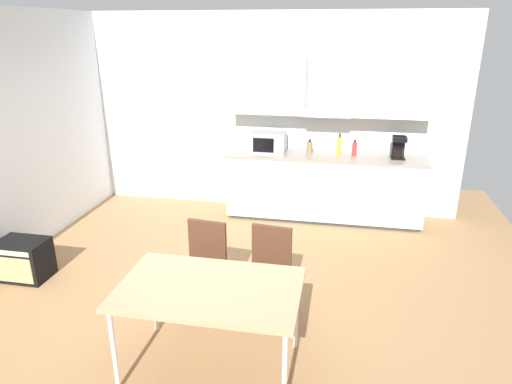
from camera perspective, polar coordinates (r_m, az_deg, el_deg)
ground_plane at (r=4.75m, az=-6.20°, el=-13.44°), size 7.27×8.09×0.02m
wall_back at (r=6.74m, az=0.21°, el=9.78°), size 5.82×0.10×2.81m
kitchen_counter at (r=6.52m, az=8.46°, el=0.68°), size 2.71×0.65×0.93m
backsplash_tile at (r=6.62m, az=8.91°, el=7.31°), size 2.69×0.02×0.49m
upper_wall_cabinets at (r=6.35m, az=9.15°, el=12.67°), size 2.69×0.40×0.74m
microwave at (r=6.42m, az=1.54°, el=6.22°), size 0.48×0.35×0.28m
coffee_maker at (r=6.41m, az=17.39°, el=5.37°), size 0.18×0.19×0.30m
bottle_red at (r=6.38m, az=12.20°, el=5.27°), size 0.07×0.07×0.23m
bottle_yellow at (r=6.37m, az=10.36°, el=5.68°), size 0.06×0.06×0.31m
bottle_brown at (r=6.43m, az=6.70°, el=5.57°), size 0.08×0.08×0.20m
dining_table at (r=3.56m, az=-5.83°, el=-12.34°), size 1.38×0.87×0.74m
chair_far_right at (r=4.26m, az=1.58°, el=-8.96°), size 0.44×0.44×0.87m
chair_far_left at (r=4.39m, az=-6.53°, el=-8.16°), size 0.44×0.44×0.87m
guitar_amp at (r=5.60m, az=-27.02°, el=-7.50°), size 0.52×0.37×0.44m
pendant_lamp at (r=3.09m, az=-6.63°, el=7.34°), size 0.32×0.32×0.22m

